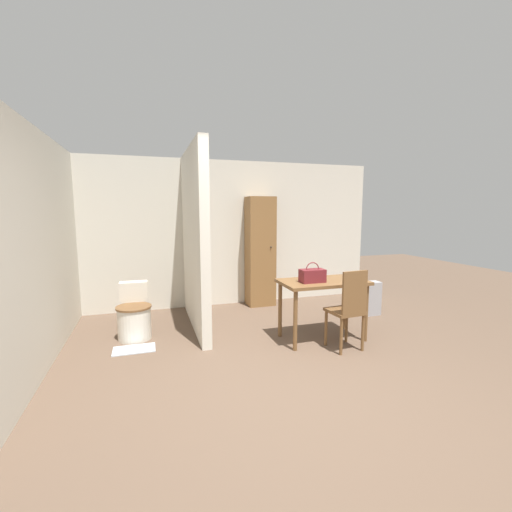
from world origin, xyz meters
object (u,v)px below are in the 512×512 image
(wooden_chair, at_px, (349,308))
(wooden_cabinet, at_px, (260,251))
(handbag, at_px, (312,275))
(space_heater, at_px, (371,298))
(dining_table, at_px, (323,288))
(toilet, at_px, (134,316))

(wooden_chair, distance_m, wooden_cabinet, 2.29)
(handbag, bearing_deg, wooden_chair, -51.90)
(handbag, relative_size, space_heater, 0.57)
(dining_table, distance_m, space_heater, 1.48)
(wooden_chair, xyz_separation_m, toilet, (-2.42, 1.21, -0.24))
(dining_table, relative_size, wooden_cabinet, 0.58)
(dining_table, bearing_deg, toilet, 161.18)
(handbag, xyz_separation_m, wooden_cabinet, (-0.06, 1.85, 0.09))
(dining_table, bearing_deg, wooden_cabinet, 97.75)
(dining_table, xyz_separation_m, wooden_chair, (0.11, -0.43, -0.14))
(space_heater, bearing_deg, handbag, -152.75)
(wooden_cabinet, xyz_separation_m, space_heater, (1.50, -1.12, -0.68))
(wooden_cabinet, bearing_deg, space_heater, -36.72)
(toilet, height_order, space_heater, toilet)
(wooden_chair, height_order, handbag, handbag)
(dining_table, xyz_separation_m, handbag, (-0.18, -0.06, 0.19))
(wooden_chair, height_order, wooden_cabinet, wooden_cabinet)
(wooden_cabinet, bearing_deg, wooden_chair, -80.96)
(wooden_chair, relative_size, handbag, 3.21)
(dining_table, distance_m, toilet, 2.47)
(toilet, relative_size, wooden_cabinet, 0.37)
(wooden_chair, height_order, space_heater, wooden_chair)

